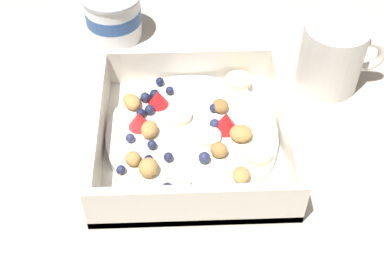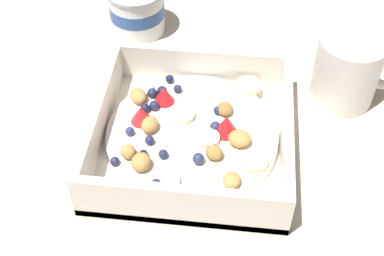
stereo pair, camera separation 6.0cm
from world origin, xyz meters
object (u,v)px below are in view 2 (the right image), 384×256
Objects in this scene: spoon at (356,219)px; yogurt_cup at (137,10)px; fruit_bowl at (191,135)px; coffee_mug at (348,70)px.

yogurt_cup is (-0.28, 0.30, 0.03)m from spoon.
spoon is (0.18, -0.09, -0.01)m from fruit_bowl.
spoon is 1.48× the size of coffee_mug.
fruit_bowl is at bearing 154.53° from spoon.
fruit_bowl is at bearing -150.49° from coffee_mug.
yogurt_cup is (-0.10, 0.22, 0.02)m from fruit_bowl.
yogurt_cup is 0.31m from coffee_mug.
yogurt_cup reaches higher than spoon.
yogurt_cup is at bearing 115.29° from fruit_bowl.
fruit_bowl is 0.21m from coffee_mug.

